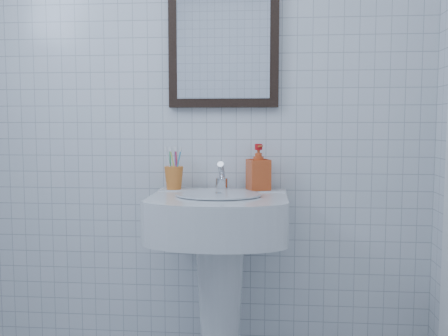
{
  "coord_description": "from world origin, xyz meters",
  "views": [
    {
      "loc": [
        0.35,
        -1.11,
        1.17
      ],
      "look_at": [
        0.18,
        0.86,
        0.99
      ],
      "focal_mm": 40.0,
      "sensor_mm": 36.0,
      "label": 1
    }
  ],
  "objects": [
    {
      "name": "wall_back",
      "position": [
        0.0,
        1.2,
        1.25
      ],
      "size": [
        2.2,
        0.02,
        2.5
      ],
      "primitive_type": "cube",
      "color": "white",
      "rests_on": "ground"
    },
    {
      "name": "washbasin",
      "position": [
        0.15,
        0.99,
        0.59
      ],
      "size": [
        0.57,
        0.42,
        0.88
      ],
      "color": "silver",
      "rests_on": "ground"
    },
    {
      "name": "faucet",
      "position": [
        0.15,
        1.09,
        0.92
      ],
      "size": [
        0.05,
        0.12,
        0.13
      ],
      "color": "silver",
      "rests_on": "washbasin"
    },
    {
      "name": "toothbrush_cup",
      "position": [
        -0.07,
        1.11,
        0.92
      ],
      "size": [
        0.1,
        0.1,
        0.1
      ],
      "primitive_type": null,
      "rotation": [
        0.0,
        0.0,
        -0.14
      ],
      "color": "orange",
      "rests_on": "washbasin"
    },
    {
      "name": "soap_dispenser",
      "position": [
        0.31,
        1.11,
        0.97
      ],
      "size": [
        0.12,
        0.12,
        0.2
      ],
      "primitive_type": "imported",
      "rotation": [
        0.0,
        0.0,
        0.36
      ],
      "color": "#C94413",
      "rests_on": "washbasin"
    },
    {
      "name": "wall_mirror",
      "position": [
        0.15,
        1.18,
        1.55
      ],
      "size": [
        0.5,
        0.04,
        0.62
      ],
      "color": "black",
      "rests_on": "wall_back"
    }
  ]
}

